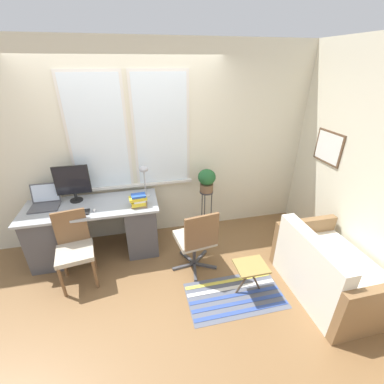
{
  "coord_description": "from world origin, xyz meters",
  "views": [
    {
      "loc": [
        0.06,
        -2.76,
        2.41
      ],
      "look_at": [
        0.72,
        0.16,
        0.89
      ],
      "focal_mm": 24.0,
      "sensor_mm": 36.0,
      "label": 1
    }
  ],
  "objects": [
    {
      "name": "keyboard",
      "position": [
        -0.75,
        0.15,
        0.77
      ],
      "size": [
        0.35,
        0.13,
        0.02
      ],
      "color": "black",
      "rests_on": "desk"
    },
    {
      "name": "mouse",
      "position": [
        -0.52,
        0.16,
        0.78
      ],
      "size": [
        0.04,
        0.06,
        0.03
      ],
      "color": "silver",
      "rests_on": "desk"
    },
    {
      "name": "wall_right_with_picture",
      "position": [
        2.61,
        0.0,
        1.35
      ],
      "size": [
        0.08,
        9.0,
        2.7
      ],
      "color": "beige",
      "rests_on": "ground_plane"
    },
    {
      "name": "office_chair_swivel",
      "position": [
        0.68,
        -0.29,
        0.47
      ],
      "size": [
        0.58,
        0.58,
        0.9
      ],
      "rotation": [
        0.0,
        0.0,
        3.28
      ],
      "color": "#47474C",
      "rests_on": "ground_plane"
    },
    {
      "name": "ground_plane",
      "position": [
        0.0,
        0.0,
        0.0
      ],
      "size": [
        14.0,
        14.0,
        0.0
      ],
      "primitive_type": "plane",
      "color": "brown"
    },
    {
      "name": "wall_back_with_window",
      "position": [
        0.0,
        0.74,
        1.36
      ],
      "size": [
        9.0,
        0.12,
        2.7
      ],
      "color": "beige",
      "rests_on": "ground_plane"
    },
    {
      "name": "floor_rug_striped",
      "position": [
        1.01,
        -0.82,
        0.0
      ],
      "size": [
        1.1,
        0.61,
        0.01
      ],
      "color": "#565B6B",
      "rests_on": "ground_plane"
    },
    {
      "name": "book_stack",
      "position": [
        0.03,
        0.18,
        0.84
      ],
      "size": [
        0.23,
        0.18,
        0.16
      ],
      "color": "olive",
      "rests_on": "desk"
    },
    {
      "name": "folding_stool",
      "position": [
        1.18,
        -0.79,
        0.35
      ],
      "size": [
        0.35,
        0.29,
        0.4
      ],
      "color": "olive",
      "rests_on": "ground_plane"
    },
    {
      "name": "desk_chair_wooden",
      "position": [
        -0.76,
        -0.13,
        0.48
      ],
      "size": [
        0.46,
        0.47,
        0.89
      ],
      "rotation": [
        0.0,
        0.0,
        0.16
      ],
      "color": "brown",
      "rests_on": "ground_plane"
    },
    {
      "name": "laptop",
      "position": [
        -1.14,
        0.44,
        0.82
      ],
      "size": [
        0.34,
        0.31,
        0.26
      ],
      "color": "#4C4C51",
      "rests_on": "desk"
    },
    {
      "name": "desk_lamp",
      "position": [
        0.13,
        0.45,
        1.09
      ],
      "size": [
        0.13,
        0.13,
        0.43
      ],
      "color": "#ADADB2",
      "rests_on": "desk"
    },
    {
      "name": "couch_loveseat",
      "position": [
        2.06,
        -0.97,
        0.28
      ],
      "size": [
        0.83,
        1.22,
        0.78
      ],
      "rotation": [
        0.0,
        0.0,
        1.57
      ],
      "color": "white",
      "rests_on": "ground_plane"
    },
    {
      "name": "desk",
      "position": [
        -0.58,
        0.33,
        0.4
      ],
      "size": [
        1.69,
        0.66,
        0.76
      ],
      "color": "#9EA3A8",
      "rests_on": "ground_plane"
    },
    {
      "name": "monitor",
      "position": [
        -0.78,
        0.51,
        1.03
      ],
      "size": [
        0.43,
        0.16,
        0.49
      ],
      "color": "black",
      "rests_on": "desk"
    },
    {
      "name": "potted_plant",
      "position": [
        1.01,
        0.47,
        0.91
      ],
      "size": [
        0.25,
        0.25,
        0.34
      ],
      "color": "brown",
      "rests_on": "plant_stand"
    },
    {
      "name": "plant_stand",
      "position": [
        1.01,
        0.47,
        0.59
      ],
      "size": [
        0.2,
        0.2,
        0.72
      ],
      "color": "#333338",
      "rests_on": "ground_plane"
    }
  ]
}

